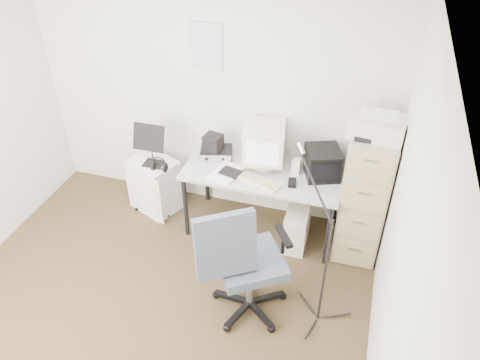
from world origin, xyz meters
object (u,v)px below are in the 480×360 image
(filing_cabinet, at_px, (364,193))
(desk, at_px, (262,201))
(office_chair, at_px, (250,260))
(side_cart, at_px, (155,185))

(filing_cabinet, bearing_deg, desk, -178.19)
(filing_cabinet, height_order, desk, filing_cabinet)
(office_chair, bearing_deg, side_cart, 108.80)
(filing_cabinet, relative_size, desk, 0.87)
(filing_cabinet, distance_m, desk, 0.99)
(desk, height_order, side_cart, desk)
(office_chair, bearing_deg, filing_cabinet, 18.94)
(desk, xyz_separation_m, office_chair, (0.16, -1.01, 0.20))
(filing_cabinet, bearing_deg, side_cart, -179.75)
(desk, bearing_deg, side_cart, 179.01)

